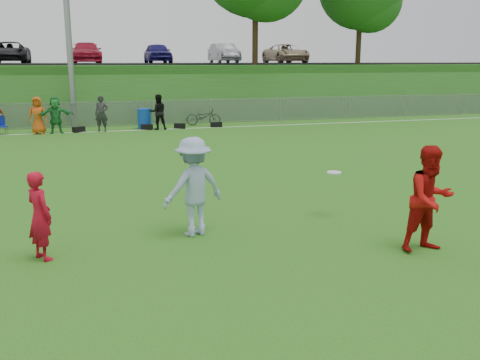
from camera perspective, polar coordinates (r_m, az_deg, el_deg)
name	(u,v)px	position (r m, az deg, el deg)	size (l,w,h in m)	color
ground	(258,262)	(9.06, 1.97, -8.69)	(120.00, 120.00, 0.00)	#255C13
sideline_far	(139,130)	(26.33, -10.68, 5.25)	(60.00, 0.10, 0.01)	white
fence	(135,113)	(28.24, -11.18, 7.03)	(58.00, 0.06, 1.30)	gray
berm	(118,86)	(39.12, -12.87, 9.70)	(120.00, 18.00, 3.00)	#245417
parking_lot	(115,64)	(41.08, -13.19, 11.98)	(120.00, 12.00, 0.10)	black
car_row	(99,53)	(40.02, -14.86, 12.99)	(32.04, 5.18, 1.44)	white
spectator_row	(70,114)	(26.11, -17.65, 6.68)	(8.33, 0.67, 1.69)	red
gear_bags	(157,127)	(26.52, -8.88, 5.64)	(7.24, 0.51, 0.26)	black
player_red_left	(40,216)	(9.53, -20.58, -3.60)	(0.55, 0.36, 1.52)	#B20C21
player_red_center	(430,199)	(9.86, 19.64, -1.92)	(0.91, 0.71, 1.88)	#AB0D0B
player_blue	(194,187)	(10.17, -4.98, -0.73)	(1.23, 0.70, 1.90)	#91A7C9
frisbee	(334,173)	(11.52, 10.00, 0.79)	(0.31, 0.31, 0.03)	white
recycling_bin	(144,119)	(26.83, -10.16, 6.45)	(0.66, 0.66, 0.99)	#0F3EA9
camp_chair	(1,129)	(26.59, -24.10, 4.97)	(0.61, 0.62, 0.85)	#0D1F93
bicycle	(203,116)	(27.82, -3.92, 6.78)	(0.62, 1.78, 0.93)	#2E2E30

